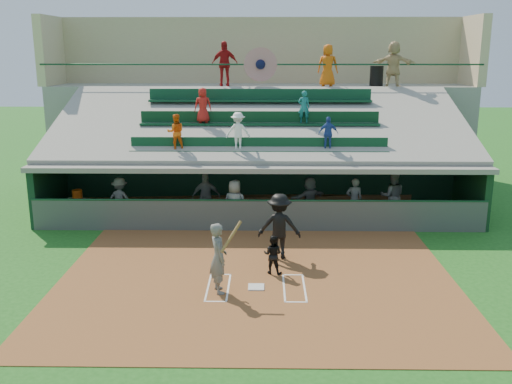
{
  "coord_description": "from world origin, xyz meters",
  "views": [
    {
      "loc": [
        0.23,
        -14.26,
        6.25
      ],
      "look_at": [
        -0.06,
        3.5,
        1.8
      ],
      "focal_mm": 40.0,
      "sensor_mm": 36.0,
      "label": 1
    }
  ],
  "objects_px": {
    "trash_bin": "(376,76)",
    "white_table": "(76,209)",
    "batter_at_plate": "(219,258)",
    "water_cooler": "(77,195)",
    "home_plate": "(256,287)",
    "catcher": "(273,254)"
  },
  "relations": [
    {
      "from": "home_plate",
      "to": "water_cooler",
      "type": "relative_size",
      "value": 1.15
    },
    {
      "from": "batter_at_plate",
      "to": "water_cooler",
      "type": "xyz_separation_m",
      "value": [
        -5.84,
        6.59,
        -0.01
      ]
    },
    {
      "from": "white_table",
      "to": "home_plate",
      "type": "bearing_deg",
      "value": -33.5
    },
    {
      "from": "home_plate",
      "to": "white_table",
      "type": "distance_m",
      "value": 9.3
    },
    {
      "from": "white_table",
      "to": "batter_at_plate",
      "type": "bearing_deg",
      "value": -39.13
    },
    {
      "from": "home_plate",
      "to": "white_table",
      "type": "height_order",
      "value": "white_table"
    },
    {
      "from": "home_plate",
      "to": "water_cooler",
      "type": "xyz_separation_m",
      "value": [
        -6.82,
        6.32,
        0.93
      ]
    },
    {
      "from": "batter_at_plate",
      "to": "catcher",
      "type": "bearing_deg",
      "value": 42.27
    },
    {
      "from": "water_cooler",
      "to": "trash_bin",
      "type": "bearing_deg",
      "value": 28.02
    },
    {
      "from": "home_plate",
      "to": "trash_bin",
      "type": "bearing_deg",
      "value": 67.18
    },
    {
      "from": "white_table",
      "to": "water_cooler",
      "type": "distance_m",
      "value": 0.56
    },
    {
      "from": "water_cooler",
      "to": "trash_bin",
      "type": "relative_size",
      "value": 0.41
    },
    {
      "from": "catcher",
      "to": "water_cooler",
      "type": "distance_m",
      "value": 9.0
    },
    {
      "from": "home_plate",
      "to": "trash_bin",
      "type": "relative_size",
      "value": 0.47
    },
    {
      "from": "batter_at_plate",
      "to": "catcher",
      "type": "distance_m",
      "value": 1.98
    },
    {
      "from": "home_plate",
      "to": "white_table",
      "type": "xyz_separation_m",
      "value": [
        -6.88,
        6.24,
        0.37
      ]
    },
    {
      "from": "home_plate",
      "to": "water_cooler",
      "type": "bearing_deg",
      "value": 137.19
    },
    {
      "from": "home_plate",
      "to": "catcher",
      "type": "distance_m",
      "value": 1.25
    },
    {
      "from": "water_cooler",
      "to": "trash_bin",
      "type": "distance_m",
      "value": 14.43
    },
    {
      "from": "home_plate",
      "to": "trash_bin",
      "type": "distance_m",
      "value": 14.78
    },
    {
      "from": "catcher",
      "to": "water_cooler",
      "type": "bearing_deg",
      "value": -21.03
    },
    {
      "from": "trash_bin",
      "to": "white_table",
      "type": "bearing_deg",
      "value": -151.82
    }
  ]
}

